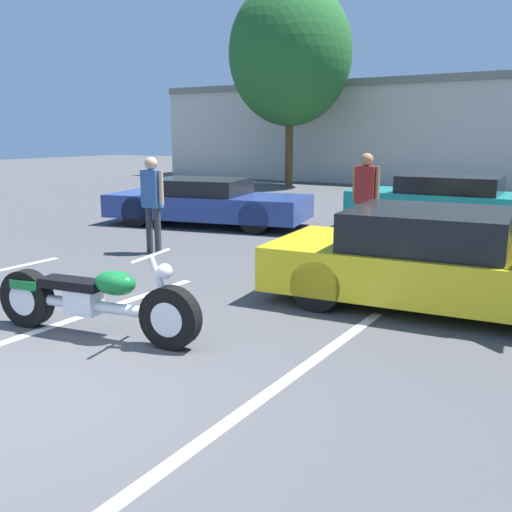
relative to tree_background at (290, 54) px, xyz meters
name	(u,v)px	position (x,y,z in m)	size (l,w,h in m)	color
ground_plane	(20,398)	(7.57, -18.05, -5.22)	(80.00, 80.00, 0.00)	#474749
parking_stripe_middle	(63,322)	(6.31, -16.59, -5.22)	(0.12, 4.52, 0.01)	white
parking_stripe_back	(286,381)	(9.26, -16.59, -5.22)	(0.12, 4.52, 0.01)	white
far_building	(509,129)	(7.57, 4.51, -2.89)	(32.00, 4.20, 4.40)	beige
tree_background	(290,54)	(0.00, 0.00, 0.00)	(4.87, 4.87, 8.03)	brown
motorcycle	(94,301)	(6.97, -16.69, -4.83)	(2.49, 0.78, 0.96)	black
show_car_hood_open	(441,260)	(9.78, -13.58, -4.63)	(4.40, 2.40, 1.96)	yellow
parked_car_left_row	(206,202)	(3.32, -9.93, -4.68)	(5.02, 2.83, 1.10)	navy
parked_car_mid_row	(456,204)	(8.52, -7.58, -4.63)	(4.83, 1.98, 1.23)	teal
spectator_near_motorcycle	(152,197)	(4.53, -13.10, -4.18)	(0.52, 0.23, 1.74)	#333338
spectator_by_show_car	(366,192)	(7.62, -10.71, -4.15)	(0.52, 0.24, 1.79)	brown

